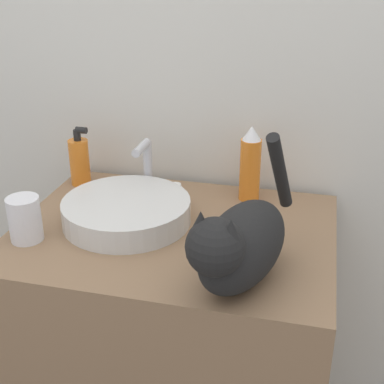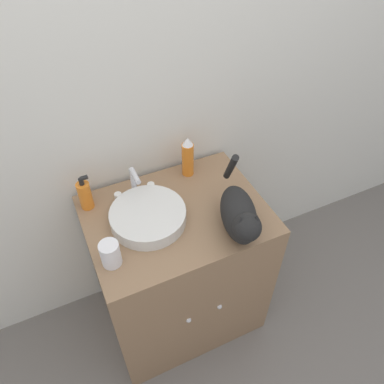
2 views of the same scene
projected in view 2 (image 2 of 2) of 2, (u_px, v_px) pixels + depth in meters
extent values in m
plane|color=slate|center=(202.00, 355.00, 1.95)|extent=(8.00, 8.00, 0.00)
cube|color=silver|center=(140.00, 82.00, 1.47)|extent=(6.00, 0.05, 2.50)
cube|color=#8C6B4C|center=(179.00, 269.00, 1.85)|extent=(0.75, 0.57, 0.81)
sphere|color=silver|center=(189.00, 321.00, 1.61)|extent=(0.02, 0.02, 0.02)
sphere|color=silver|center=(220.00, 307.00, 1.66)|extent=(0.02, 0.02, 0.02)
cylinder|color=silver|center=(148.00, 216.00, 1.51)|extent=(0.31, 0.31, 0.06)
cylinder|color=silver|center=(133.00, 182.00, 1.59)|extent=(0.02, 0.02, 0.15)
cylinder|color=silver|center=(135.00, 176.00, 1.51)|extent=(0.02, 0.09, 0.02)
cylinder|color=white|center=(118.00, 197.00, 1.61)|extent=(0.03, 0.03, 0.03)
cylinder|color=white|center=(151.00, 187.00, 1.65)|extent=(0.03, 0.03, 0.03)
ellipsoid|color=black|center=(238.00, 214.00, 1.45)|extent=(0.21, 0.30, 0.16)
sphere|color=black|center=(247.00, 227.00, 1.33)|extent=(0.13, 0.13, 0.11)
cone|color=black|center=(240.00, 220.00, 1.30)|extent=(0.04, 0.04, 0.04)
cone|color=black|center=(257.00, 219.00, 1.30)|extent=(0.04, 0.04, 0.04)
cylinder|color=black|center=(231.00, 167.00, 1.51)|extent=(0.07, 0.14, 0.20)
cylinder|color=orange|center=(85.00, 196.00, 1.55)|extent=(0.06, 0.06, 0.13)
cylinder|color=black|center=(81.00, 182.00, 1.49)|extent=(0.02, 0.02, 0.03)
cylinder|color=black|center=(84.00, 178.00, 1.49)|extent=(0.03, 0.02, 0.02)
cylinder|color=orange|center=(188.00, 159.00, 1.69)|extent=(0.05, 0.05, 0.16)
cone|color=white|center=(188.00, 142.00, 1.62)|extent=(0.05, 0.05, 0.04)
cylinder|color=white|center=(110.00, 254.00, 1.35)|extent=(0.07, 0.07, 0.10)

